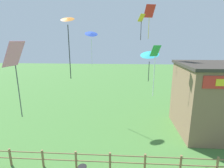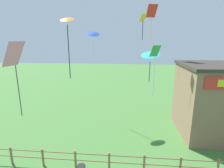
# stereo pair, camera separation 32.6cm
# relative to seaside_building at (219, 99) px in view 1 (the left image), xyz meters

# --- Properties ---
(wooden_fence) EXTENTS (17.57, 0.14, 1.22)m
(wooden_fence) POSITION_rel_seaside_building_xyz_m (-9.12, -5.50, -2.40)
(wooden_fence) COLOR olive
(wooden_fence) RESTS_ON ground_plane
(seaside_building) EXTENTS (6.97, 5.92, 6.15)m
(seaside_building) POSITION_rel_seaside_building_xyz_m (0.00, 0.00, 0.00)
(seaside_building) COLOR #84664C
(seaside_building) RESTS_ON ground_plane
(kite_orange_delta) EXTENTS (0.74, 0.70, 3.42)m
(kite_orange_delta) POSITION_rel_seaside_building_xyz_m (-11.39, -5.32, 5.68)
(kite_orange_delta) COLOR orange
(kite_green_diamond) EXTENTS (0.66, 0.59, 3.14)m
(kite_green_diamond) POSITION_rel_seaside_building_xyz_m (-6.48, -4.25, 3.65)
(kite_green_diamond) COLOR green
(kite_pink_diamond) EXTENTS (0.84, 1.11, 3.97)m
(kite_pink_diamond) POSITION_rel_seaside_building_xyz_m (-13.77, -6.62, 3.89)
(kite_pink_diamond) COLOR pink
(kite_yellow_diamond) EXTENTS (0.67, 0.66, 2.18)m
(kite_yellow_diamond) POSITION_rel_seaside_building_xyz_m (-6.86, 1.16, 6.47)
(kite_yellow_diamond) COLOR yellow
(kite_cyan_delta) EXTENTS (1.78, 1.76, 2.37)m
(kite_cyan_delta) POSITION_rel_seaside_building_xyz_m (-6.43, -1.70, 3.92)
(kite_cyan_delta) COLOR #2DB2C6
(kite_red_diamond) EXTENTS (1.15, 1.01, 3.25)m
(kite_red_diamond) POSITION_rel_seaside_building_xyz_m (-5.82, 3.87, 7.52)
(kite_red_diamond) COLOR red
(kite_blue_delta) EXTENTS (1.65, 1.60, 3.59)m
(kite_blue_delta) POSITION_rel_seaside_building_xyz_m (-11.69, 3.40, 5.56)
(kite_blue_delta) COLOR blue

